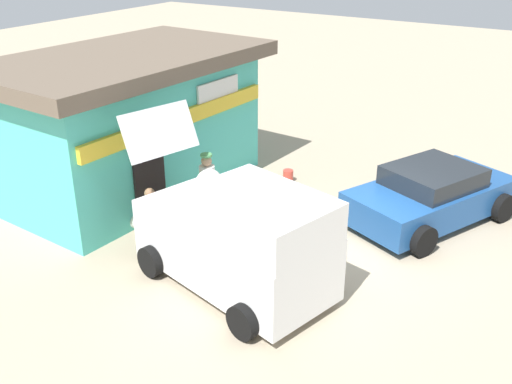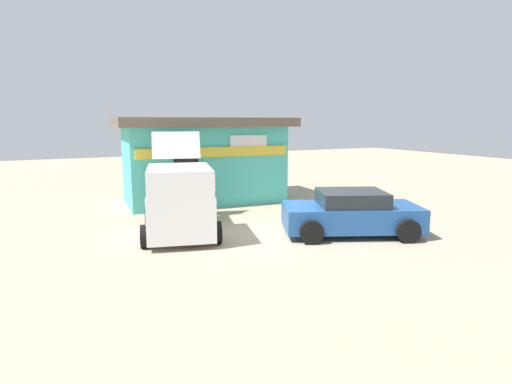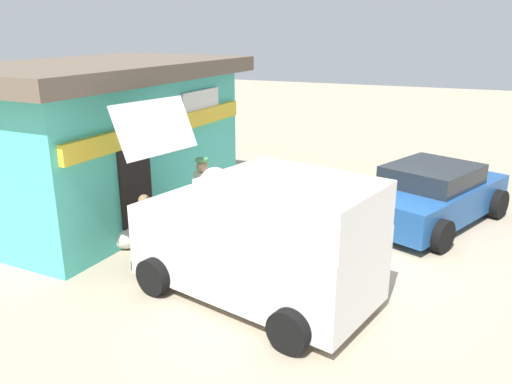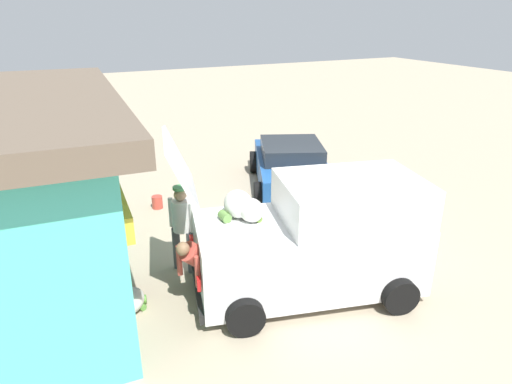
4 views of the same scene
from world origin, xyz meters
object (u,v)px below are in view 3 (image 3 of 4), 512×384
object	(u,v)px
customer_bending	(163,224)
storefront_bar	(106,137)
delivery_van	(261,238)
vendor_standing	(203,195)
paint_bucket	(273,192)
unloaded_banana_pile	(129,239)
parked_sedan	(430,195)

from	to	relation	value
customer_bending	storefront_bar	bearing A→B (deg)	53.65
storefront_bar	customer_bending	bearing A→B (deg)	-126.35
delivery_van	vendor_standing	bearing A→B (deg)	49.38
customer_bending	paint_bucket	world-z (taller)	customer_bending
customer_bending	unloaded_banana_pile	distance (m)	1.35
parked_sedan	unloaded_banana_pile	size ratio (longest dim) A/B	5.67
vendor_standing	customer_bending	world-z (taller)	vendor_standing
parked_sedan	delivery_van	bearing A→B (deg)	154.52
delivery_van	parked_sedan	distance (m)	5.04
paint_bucket	delivery_van	bearing A→B (deg)	-161.20
parked_sedan	vendor_standing	xyz separation A→B (m)	(-2.91, 4.05, 0.37)
customer_bending	unloaded_banana_pile	bearing A→B (deg)	68.20
parked_sedan	paint_bucket	bearing A→B (deg)	86.87
parked_sedan	customer_bending	distance (m)	5.92
storefront_bar	unloaded_banana_pile	size ratio (longest dim) A/B	9.30
paint_bucket	unloaded_banana_pile	bearing A→B (deg)	159.36
parked_sedan	paint_bucket	size ratio (longest dim) A/B	13.57
unloaded_banana_pile	paint_bucket	world-z (taller)	unloaded_banana_pile
storefront_bar	vendor_standing	xyz separation A→B (m)	(-0.73, -2.84, -0.78)
storefront_bar	paint_bucket	xyz separation A→B (m)	(2.40, -3.12, -1.61)
unloaded_banana_pile	paint_bucket	size ratio (longest dim) A/B	2.39
delivery_van	paint_bucket	distance (m)	5.08
paint_bucket	vendor_standing	bearing A→B (deg)	174.94
storefront_bar	parked_sedan	distance (m)	7.32
customer_bending	vendor_standing	bearing A→B (deg)	-4.93
storefront_bar	paint_bucket	bearing A→B (deg)	-52.48
unloaded_banana_pile	vendor_standing	bearing A→B (deg)	-55.28
vendor_standing	paint_bucket	size ratio (longest dim) A/B	5.42
delivery_van	customer_bending	world-z (taller)	delivery_van
customer_bending	paint_bucket	distance (m)	4.47
customer_bending	paint_bucket	size ratio (longest dim) A/B	4.27
delivery_van	unloaded_banana_pile	distance (m)	3.31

